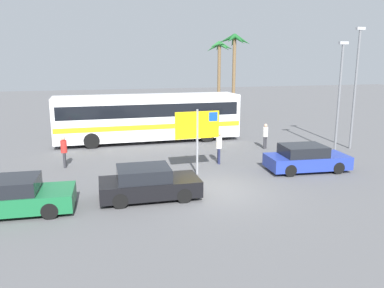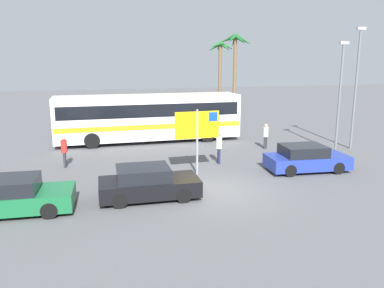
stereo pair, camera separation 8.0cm
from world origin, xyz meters
name	(u,v)px [view 1 (the left image)]	position (x,y,z in m)	size (l,w,h in m)	color
ground	(215,192)	(0.00, 0.00, 0.00)	(120.00, 120.00, 0.00)	#565659
bus_front_coach	(148,116)	(-1.09, 10.96, 1.78)	(12.31, 2.59, 3.17)	white
ferry_sign	(198,127)	(0.02, 2.65, 2.33)	(2.20, 0.15, 3.20)	gray
car_green	(13,196)	(-7.83, -0.27, 0.64)	(4.21, 2.10, 1.32)	#196638
car_blue	(306,158)	(5.43, 1.80, 0.64)	(4.19, 2.16, 1.32)	#23389E
car_black	(148,183)	(-2.86, -0.05, 0.64)	(4.04, 1.94, 1.32)	black
pedestrian_near_sign	(64,149)	(-6.34, 5.61, 0.98)	(0.32, 0.32, 1.66)	#2D2D33
pedestrian_by_bus	(219,145)	(1.64, 4.22, 1.04)	(0.32, 0.32, 1.75)	#1E2347
pedestrian_crossing_lot	(265,134)	(5.65, 6.86, 0.93)	(0.32, 0.32, 1.59)	#2D2D33
lamp_post_left_side	(339,93)	(9.43, 5.00, 3.59)	(0.56, 0.20, 6.53)	slate
lamp_post_right_side	(355,84)	(10.87, 5.48, 4.02)	(0.56, 0.20, 7.39)	slate
palm_tree_seaside	(219,58)	(7.70, 21.72, 5.66)	(2.76, 2.75, 7.28)	brown
palm_tree_inland	(234,52)	(8.63, 20.06, 6.21)	(3.07, 3.33, 7.88)	brown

